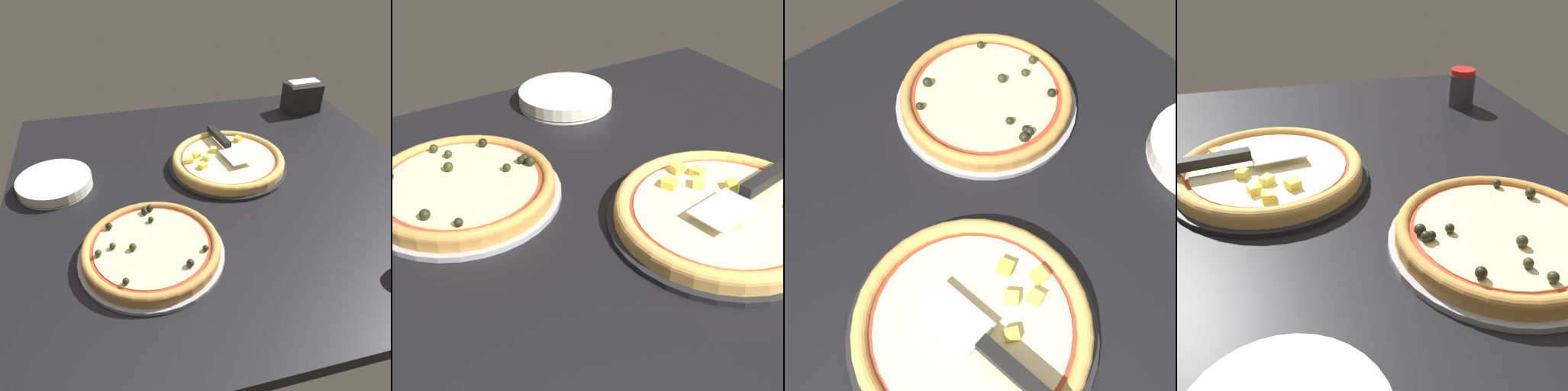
# 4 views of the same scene
# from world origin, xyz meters

# --- Properties ---
(ground_plane) EXTENTS (1.25, 1.18, 0.04)m
(ground_plane) POSITION_xyz_m (0.00, 0.00, -0.02)
(ground_plane) COLOR black
(pizza_pan_front) EXTENTS (0.38, 0.38, 0.01)m
(pizza_pan_front) POSITION_xyz_m (-0.05, -0.09, 0.01)
(pizza_pan_front) COLOR black
(pizza_pan_front) RESTS_ON ground_plane
(pizza_front) EXTENTS (0.35, 0.35, 0.04)m
(pizza_front) POSITION_xyz_m (-0.05, -0.09, 0.03)
(pizza_front) COLOR tan
(pizza_front) RESTS_ON pizza_pan_front
(pizza_pan_back) EXTENTS (0.34, 0.34, 0.01)m
(pizza_pan_back) POSITION_xyz_m (0.25, 0.24, 0.01)
(pizza_pan_back) COLOR #939399
(pizza_pan_back) RESTS_ON ground_plane
(pizza_back) EXTENTS (0.32, 0.32, 0.04)m
(pizza_back) POSITION_xyz_m (0.25, 0.24, 0.03)
(pizza_back) COLOR #B77F3D
(pizza_back) RESTS_ON pizza_pan_back
(serving_spatula) EXTENTS (0.09, 0.24, 0.02)m
(serving_spatula) POSITION_xyz_m (-0.05, -0.16, 0.05)
(serving_spatula) COLOR silver
(serving_spatula) RESTS_ON pizza_front
(plate_stack) EXTENTS (0.21, 0.21, 0.04)m
(plate_stack) POSITION_xyz_m (0.48, -0.10, 0.02)
(plate_stack) COLOR silver
(plate_stack) RESTS_ON ground_plane
(napkin_holder) EXTENTS (0.14, 0.09, 0.12)m
(napkin_holder) POSITION_xyz_m (-0.47, -0.43, 0.06)
(napkin_holder) COLOR black
(napkin_holder) RESTS_ON ground_plane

